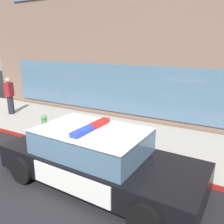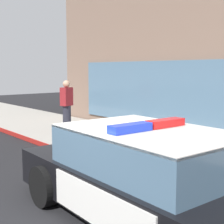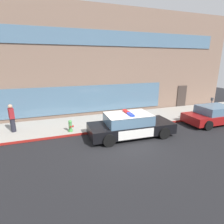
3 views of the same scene
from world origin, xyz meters
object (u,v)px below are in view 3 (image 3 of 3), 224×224
(fire_hydrant, at_px, (70,126))
(parking_meter, at_px, (212,103))
(police_cruiser, at_px, (130,125))
(car_down_street, at_px, (214,115))
(pedestrian_on_sidewalk, at_px, (12,118))

(fire_hydrant, bearing_deg, parking_meter, 0.36)
(police_cruiser, xyz_separation_m, car_down_street, (6.54, 0.06, -0.05))
(police_cruiser, relative_size, fire_hydrant, 6.92)
(police_cruiser, height_order, pedestrian_on_sidewalk, pedestrian_on_sidewalk)
(car_down_street, height_order, parking_meter, parking_meter)
(pedestrian_on_sidewalk, bearing_deg, car_down_street, -29.82)
(fire_hydrant, height_order, car_down_street, car_down_street)
(fire_hydrant, relative_size, pedestrian_on_sidewalk, 0.42)
(fire_hydrant, distance_m, car_down_street, 9.93)
(police_cruiser, distance_m, car_down_street, 6.54)
(fire_hydrant, bearing_deg, car_down_street, -8.60)
(police_cruiser, distance_m, fire_hydrant, 3.62)
(police_cruiser, relative_size, pedestrian_on_sidewalk, 2.94)
(car_down_street, bearing_deg, pedestrian_on_sidewalk, 169.32)
(police_cruiser, xyz_separation_m, pedestrian_on_sidewalk, (-6.54, 2.66, 0.33))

